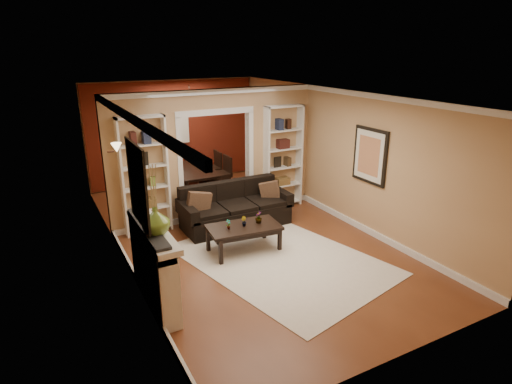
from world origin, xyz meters
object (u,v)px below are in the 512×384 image
coffee_table (244,238)px  bookshelf_right (283,157)px  fireplace (155,266)px  sofa (236,206)px  dining_table (194,181)px  bookshelf_left (144,176)px

coffee_table → bookshelf_right: bearing=48.3°
bookshelf_right → fireplace: (-3.64, -2.53, -0.57)m
sofa → coffee_table: (-0.36, -1.08, -0.20)m
dining_table → bookshelf_left: bearing=138.4°
dining_table → coffee_table: bearing=174.3°
coffee_table → sofa: bearing=77.5°
coffee_table → bookshelf_right: (1.81, 1.66, 0.91)m
bookshelf_right → fireplace: bearing=-145.2°
coffee_table → dining_table: size_ratio=0.72×
bookshelf_right → sofa: bearing=-158.3°
sofa → fireplace: 2.93m
bookshelf_left → bookshelf_right: (3.10, 0.00, 0.00)m
sofa → fireplace: size_ratio=1.31×
bookshelf_left → sofa: bearing=-19.4°
coffee_table → fireplace: bearing=-148.9°
fireplace → dining_table: bearing=63.5°
fireplace → dining_table: (2.18, 4.37, -0.27)m
bookshelf_left → fireplace: size_ratio=1.35×
coffee_table → dining_table: bearing=90.0°
sofa → dining_table: (-0.01, 2.42, -0.13)m
coffee_table → fireplace: fireplace is taller
bookshelf_left → dining_table: bookshelf_left is taller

